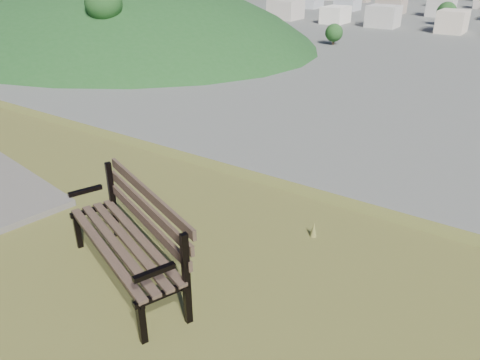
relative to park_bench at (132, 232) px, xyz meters
The scene contains 2 objects.
park_bench is the anchor object (origin of this frame).
green_wooded_hill 171.76m from the park_bench, 138.88° to the left, with size 169.88×135.90×84.94m.
Camera 1 is at (4.24, -1.03, 27.93)m, focal length 35.00 mm.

